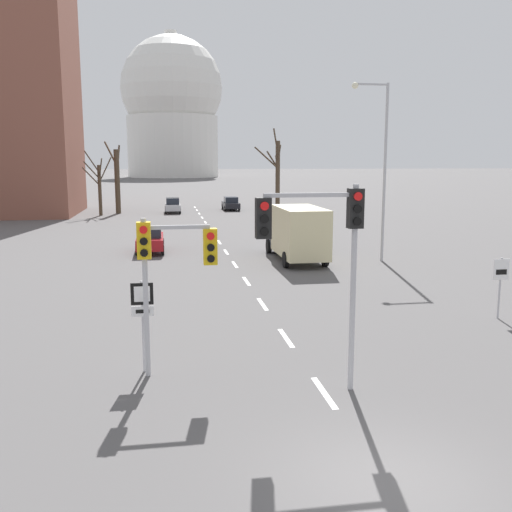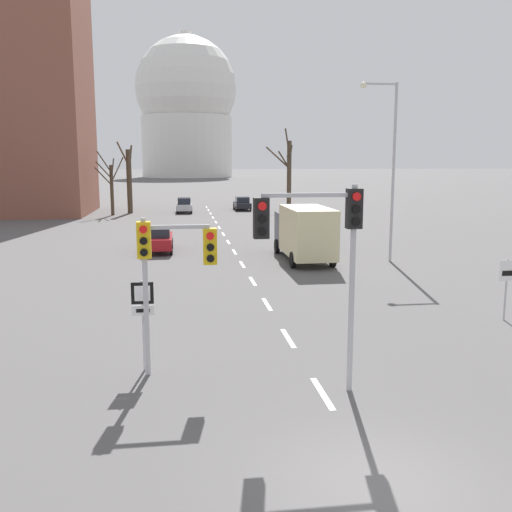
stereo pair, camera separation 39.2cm
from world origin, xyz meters
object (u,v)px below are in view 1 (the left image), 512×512
Objects in this scene: route_sign_post at (143,310)px; traffic_signal_near_left at (169,258)px; delivery_truck at (296,231)px; sedan_mid_centre at (231,203)px; sedan_near_left at (173,205)px; sedan_near_right at (150,240)px; traffic_signal_centre_tall at (323,236)px; speed_limit_sign at (501,278)px; street_lamp_right at (380,156)px.

traffic_signal_near_left is at bearing -23.68° from route_sign_post.
traffic_signal_near_left reaches higher than delivery_truck.
delivery_truck is (-0.24, -34.58, 0.92)m from sedan_mid_centre.
sedan_mid_centre is (8.40, 51.24, -0.95)m from route_sign_post.
sedan_near_right is at bearing -93.90° from sedan_near_left.
route_sign_post is 0.58× the size of sedan_mid_centre.
sedan_near_right is at bearing 101.44° from traffic_signal_centre_tall.
traffic_signal_near_left is at bearing -162.89° from speed_limit_sign.
sedan_near_right is at bearing 152.49° from delivery_truck.
street_lamp_right is at bearing -83.17° from sedan_mid_centre.
street_lamp_right reaches higher than sedan_mid_centre.
traffic_signal_near_left is at bearing -87.31° from sedan_near_right.
sedan_near_left is at bearing 101.54° from delivery_truck.
delivery_truck reaches higher than sedan_mid_centre.
street_lamp_right is 2.26× the size of sedan_mid_centre.
route_sign_post is 1.12× the size of speed_limit_sign.
sedan_near_left is at bearing 103.65° from speed_limit_sign.
street_lamp_right is at bearing 65.02° from traffic_signal_centre_tall.
street_lamp_right reaches higher than delivery_truck.
street_lamp_right is (0.03, 12.31, 4.43)m from speed_limit_sign.
traffic_signal_near_left reaches higher than speed_limit_sign.
street_lamp_right reaches higher than sedan_near_right.
sedan_near_right is (-12.90, 17.70, -0.72)m from speed_limit_sign.
route_sign_post is at bearing -128.98° from street_lamp_right.
traffic_signal_near_left reaches higher than sedan_mid_centre.
route_sign_post is 0.25× the size of street_lamp_right.
traffic_signal_near_left is at bearing 154.48° from traffic_signal_centre_tall.
traffic_signal_near_left is 21.52m from sedan_near_right.
speed_limit_sign is 0.53× the size of sedan_near_left.
sedan_mid_centre is at bearing 85.71° from traffic_signal_centre_tall.
traffic_signal_centre_tall reaches higher than delivery_truck.
traffic_signal_centre_tall reaches higher than route_sign_post.
traffic_signal_near_left is 4.14m from traffic_signal_centre_tall.
traffic_signal_centre_tall is at bearing -78.56° from sedan_near_right.
traffic_signal_near_left is 1.00× the size of sedan_near_left.
sedan_mid_centre is at bearing 73.97° from sedan_near_right.
street_lamp_right is at bearing -22.61° from sedan_near_right.
speed_limit_sign is at bearing -90.15° from street_lamp_right.
street_lamp_right is at bearing -71.51° from sedan_near_left.
sedan_mid_centre is (-4.23, 47.89, -0.75)m from speed_limit_sign.
sedan_mid_centre is 0.61× the size of delivery_truck.
speed_limit_sign is at bearing 17.11° from traffic_signal_near_left.
traffic_signal_near_left reaches higher than sedan_near_right.
delivery_truck reaches higher than sedan_near_right.
traffic_signal_near_left is 49.08m from sedan_near_left.
route_sign_post is (-0.73, 0.32, -1.48)m from traffic_signal_near_left.
route_sign_post reaches higher than sedan_mid_centre.
street_lamp_right is at bearing 89.85° from speed_limit_sign.
traffic_signal_centre_tall is 19.23m from delivery_truck.
route_sign_post is 51.93m from sedan_mid_centre.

